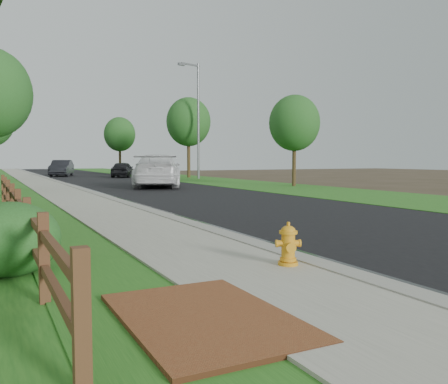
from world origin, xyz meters
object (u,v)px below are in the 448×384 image
streetlight (197,114)px  white_suv (158,171)px  dark_car_mid (123,169)px  fire_hydrant (288,245)px  ranch_fence (15,207)px

streetlight → white_suv: bearing=-125.1°
white_suv → dark_car_mid: size_ratio=1.58×
fire_hydrant → white_suv: size_ratio=0.10×
dark_car_mid → streetlight: bearing=150.0°
ranch_fence → fire_hydrant: ranch_fence is taller
streetlight → dark_car_mid: bearing=125.1°
fire_hydrant → white_suv: bearing=76.4°
fire_hydrant → ranch_fence: bearing=120.9°
ranch_fence → streetlight: bearing=58.5°
white_suv → streetlight: size_ratio=0.69×
fire_hydrant → white_suv: white_suv is taller
fire_hydrant → dark_car_mid: (7.30, 37.61, 0.34)m
white_suv → dark_car_mid: white_suv is taller
fire_hydrant → streetlight: size_ratio=0.07×
fire_hydrant → white_suv: 22.06m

